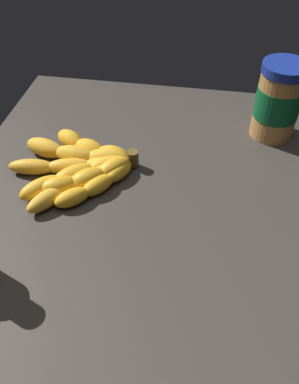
{
  "coord_description": "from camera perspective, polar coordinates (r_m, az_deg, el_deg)",
  "views": [
    {
      "loc": [
        -43.24,
        -9.18,
        47.56
      ],
      "look_at": [
        2.0,
        -1.73,
        3.61
      ],
      "focal_mm": 37.88,
      "sensor_mm": 36.0,
      "label": 1
    }
  ],
  "objects": [
    {
      "name": "ground_plane",
      "position": [
        0.66,
        -1.76,
        -4.5
      ],
      "size": [
        83.55,
        64.49,
        3.97
      ],
      "primitive_type": "cube",
      "color": "#38332D"
    },
    {
      "name": "banana_bunch",
      "position": [
        0.72,
        -9.53,
        3.37
      ],
      "size": [
        23.12,
        22.55,
        3.52
      ],
      "color": "gold",
      "rests_on": "ground_plane"
    },
    {
      "name": "peanut_butter_jar",
      "position": [
        0.81,
        17.66,
        12.1
      ],
      "size": [
        8.6,
        8.6,
        14.87
      ],
      "color": "#BF8442",
      "rests_on": "ground_plane"
    }
  ]
}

